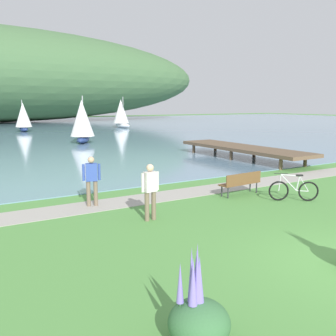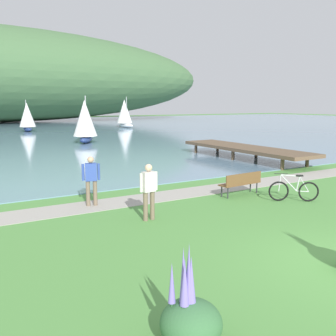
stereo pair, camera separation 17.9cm
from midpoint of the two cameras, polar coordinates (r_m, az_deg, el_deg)
bay_water at (r=54.69m, az=-22.83°, el=5.19°), size 180.00×80.00×0.04m
shoreline_path at (r=14.70m, az=0.55°, el=-4.07°), size 60.00×1.50×0.01m
park_bench_near_camera at (r=14.88m, az=11.16°, el=-2.05°), size 1.83×0.60×0.88m
bicycle_leaning_near_bench at (r=14.50m, az=18.47°, el=-3.17°), size 1.48×1.07×1.01m
person_at_shoreline at (r=13.26m, az=-10.96°, el=-1.45°), size 0.59×0.32×1.71m
person_on_the_grass at (r=11.43m, az=-2.43°, el=-3.03°), size 0.61×0.25×1.71m
echium_bush_closest_to_camera at (r=5.94m, az=4.28°, el=-21.36°), size 0.91×0.91×1.57m
sailboat_nearest_to_shore at (r=50.93m, az=-20.09°, el=7.18°), size 2.04×3.34×3.88m
sailboat_mid_bay at (r=55.91m, az=-6.36°, el=8.09°), size 2.39×3.80×4.37m
sailboat_toward_hillside at (r=34.50m, az=-12.07°, el=6.86°), size 2.80×3.55×4.10m
pier_dock at (r=24.56m, az=11.56°, el=2.86°), size 2.40×10.00×0.80m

